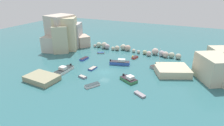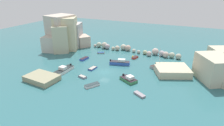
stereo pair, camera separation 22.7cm
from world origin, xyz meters
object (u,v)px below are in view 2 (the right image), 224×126
moored_boat_6 (101,53)px  channel_buoy (133,57)px  moored_boat_5 (140,94)px  moored_boat_9 (159,66)px  moored_boat_4 (129,79)px  stone_dock (42,78)px  moored_boat_7 (135,57)px  moored_boat_1 (120,62)px  moored_boat_2 (92,85)px  moored_boat_8 (64,70)px  moored_boat_0 (84,59)px  moored_boat_10 (82,77)px  moored_boat_3 (93,68)px

moored_boat_6 → channel_buoy: bearing=155.9°
moored_boat_5 → moored_boat_9: (0.42, 17.83, 0.19)m
moored_boat_4 → moored_boat_6: 23.16m
stone_dock → moored_boat_7: (16.38, 25.65, -0.40)m
stone_dock → moored_boat_1: 23.12m
stone_dock → moored_boat_6: size_ratio=2.81×
stone_dock → moored_boat_5: size_ratio=2.71×
moored_boat_2 → moored_boat_8: size_ratio=0.60×
moored_boat_0 → moored_boat_9: (23.70, 4.23, 0.12)m
channel_buoy → moored_boat_4: (4.81, -16.86, 0.24)m
moored_boat_9 → moored_boat_10: size_ratio=2.26×
moored_boat_3 → moored_boat_5: moored_boat_5 is taller
moored_boat_0 → moored_boat_2: bearing=-135.6°
moored_boat_3 → moored_boat_6: size_ratio=1.06×
moored_boat_1 → moored_boat_6: bearing=131.6°
channel_buoy → moored_boat_1: bearing=-101.8°
channel_buoy → moored_boat_1: 7.67m
moored_boat_8 → moored_boat_5: bearing=83.8°
moored_boat_1 → moored_boat_9: moored_boat_9 is taller
moored_boat_1 → moored_boat_9: (11.36, 3.09, -0.23)m
moored_boat_4 → moored_boat_5: bearing=-21.4°
moored_boat_0 → moored_boat_10: size_ratio=1.34×
channel_buoy → moored_boat_7: channel_buoy is taller
moored_boat_2 → moored_boat_4: moored_boat_4 is taller
moored_boat_3 → moored_boat_9: bearing=-56.3°
moored_boat_2 → moored_boat_6: 24.33m
channel_buoy → moored_boat_5: (9.37, -22.24, -0.11)m
stone_dock → moored_boat_0: bearing=84.8°
moored_boat_2 → moored_boat_10: moored_boat_2 is taller
moored_boat_10 → moored_boat_6: bearing=-61.5°
moored_boat_0 → moored_boat_3: (6.44, -5.48, -0.08)m
stone_dock → moored_boat_3: stone_dock is taller
moored_boat_1 → moored_boat_5: size_ratio=2.15×
moored_boat_3 → moored_boat_1: bearing=-37.3°
moored_boat_2 → moored_boat_5: moored_boat_2 is taller
moored_boat_2 → moored_boat_5: bearing=126.1°
moored_boat_1 → moored_boat_10: (-5.43, -12.64, -0.41)m
moored_boat_1 → stone_dock: bearing=-142.4°
moored_boat_1 → moored_boat_7: (2.46, 7.20, -0.36)m
channel_buoy → moored_boat_4: moored_boat_4 is taller
moored_boat_6 → moored_boat_8: size_ratio=0.46×
moored_boat_1 → moored_boat_6: moored_boat_1 is taller
moored_boat_2 → moored_boat_4: size_ratio=0.76×
moored_boat_6 → moored_boat_9: bearing=142.6°
moored_boat_1 → moored_boat_0: bearing=169.9°
moored_boat_7 → moored_boat_6: bearing=-76.6°
channel_buoy → moored_boat_3: 15.98m
moored_boat_9 → moored_boat_2: bearing=1.8°
moored_boat_5 → moored_boat_10: bearing=21.8°
moored_boat_0 → moored_boat_6: 8.09m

